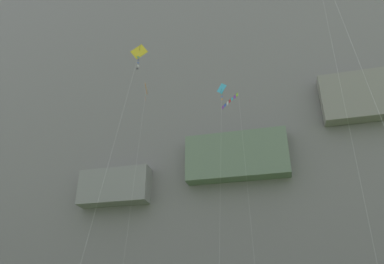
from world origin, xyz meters
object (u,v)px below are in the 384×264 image
(kite_diamond_front_field, at_px, (137,60))
(kite_diamond_upper_mid, at_px, (145,95))
(kite_diamond_far_left, at_px, (222,93))
(kite_banner_upper_right, at_px, (231,110))

(kite_diamond_front_field, height_order, kite_diamond_upper_mid, kite_diamond_upper_mid)
(kite_diamond_far_left, bearing_deg, kite_diamond_upper_mid, -172.23)
(kite_banner_upper_right, bearing_deg, kite_diamond_far_left, -178.71)
(kite_diamond_far_left, bearing_deg, kite_banner_upper_right, 1.29)
(kite_diamond_front_field, distance_m, kite_diamond_upper_mid, 17.63)
(kite_banner_upper_right, bearing_deg, kite_diamond_front_field, -113.43)
(kite_diamond_front_field, xyz_separation_m, kite_diamond_upper_mid, (-5.27, 15.60, 6.31))
(kite_diamond_upper_mid, bearing_deg, kite_diamond_front_field, -71.34)
(kite_diamond_front_field, relative_size, kite_diamond_upper_mid, 0.81)
(kite_diamond_far_left, height_order, kite_diamond_front_field, kite_diamond_far_left)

